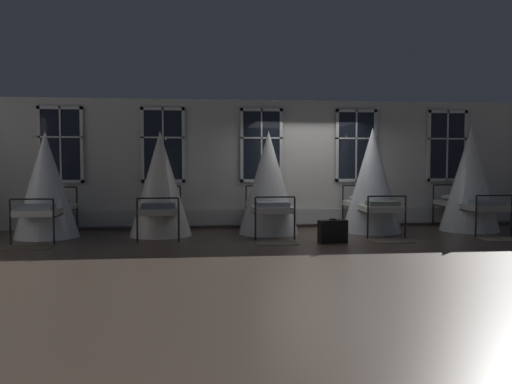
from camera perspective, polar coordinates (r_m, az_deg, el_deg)
ground at (r=11.75m, az=6.92°, el=-4.43°), size 29.35×29.35×0.00m
back_wall_with_windows at (r=13.03m, az=5.52°, el=2.97°), size 15.67×0.10×3.00m
window_bank at (r=12.93m, az=5.62°, el=0.72°), size 12.43×0.10×2.73m
cot_first at (r=11.92m, az=-21.27°, el=0.56°), size 1.31×1.99×2.17m
cot_second at (r=11.55m, az=-10.04°, el=0.73°), size 1.31×2.00×2.20m
cot_third at (r=11.70m, az=1.33°, el=0.86°), size 1.31×1.99×2.22m
cot_fourth at (r=12.21m, az=12.13°, el=1.09°), size 1.31×1.99×2.31m
cot_fifth at (r=13.08m, az=21.64°, el=1.15°), size 1.31×2.00×2.34m
rug_first at (r=10.73m, az=-22.81°, el=-5.39°), size 0.81×0.58×0.01m
rug_third at (r=10.41m, az=2.22°, el=-5.39°), size 0.80×0.56×0.01m
rug_fourth at (r=10.98m, az=14.15°, el=-5.03°), size 0.83×0.60×0.01m
rug_fifth at (r=11.97m, az=24.49°, el=-4.55°), size 0.81×0.58×0.01m
suitcase_dark at (r=10.54m, az=8.09°, el=-4.12°), size 0.59×0.31×0.47m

